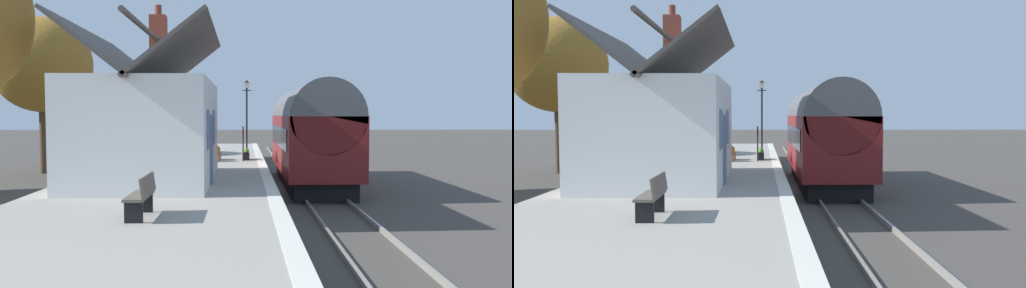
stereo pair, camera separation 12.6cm
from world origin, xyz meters
TOP-DOWN VIEW (x-y plane):
  - ground_plane at (0.00, 0.00)m, footprint 160.00×160.00m
  - platform at (0.00, 4.32)m, footprint 32.00×6.63m
  - platform_edge_coping at (0.00, 1.18)m, footprint 32.00×0.36m
  - rail_near at (0.00, -1.62)m, footprint 52.00×0.08m
  - rail_far at (0.00, -0.18)m, footprint 52.00×0.08m
  - train at (0.99, -0.90)m, footprint 10.15×2.73m
  - station_building at (-4.78, 4.93)m, footprint 7.46×4.19m
  - bench_by_lamp at (-10.76, 4.05)m, footprint 1.40×0.43m
  - bench_platform_end at (6.07, 3.67)m, footprint 1.41×0.46m
  - planter_bench_right at (2.77, 3.18)m, footprint 0.97×0.32m
  - planter_edge_near at (1.91, 3.28)m, footprint 0.53×0.53m
  - planter_corner_building at (11.98, 5.68)m, footprint 1.09×0.32m
  - planter_by_door at (2.84, 1.86)m, footprint 0.95×0.32m
  - planter_under_sign at (6.45, 5.63)m, footprint 0.39×0.39m
  - planter_bench_left at (4.76, 6.63)m, footprint 1.07×0.32m
  - lamp_post_platform at (8.02, 1.78)m, footprint 0.32×0.50m
  - station_sign_board at (2.34, 1.98)m, footprint 0.96×0.06m
  - tree_mid_background at (5.90, 12.31)m, footprint 4.99×5.10m

SIDE VIEW (x-z plane):
  - ground_plane at x=0.00m, z-range 0.00..0.00m
  - rail_near at x=0.00m, z-range 0.00..0.14m
  - rail_far at x=0.00m, z-range 0.00..0.14m
  - platform at x=0.00m, z-range 0.00..0.96m
  - platform_edge_coping at x=0.00m, z-range 0.96..0.97m
  - planter_bench_left at x=4.76m, z-range 0.94..1.49m
  - planter_by_door at x=2.84m, z-range 0.94..1.50m
  - planter_bench_right at x=2.77m, z-range 0.94..1.57m
  - planter_corner_building at x=11.98m, z-range 0.94..1.59m
  - planter_under_sign at x=6.45m, z-range 0.96..1.59m
  - planter_edge_near at x=1.91m, z-range 0.96..1.73m
  - bench_by_lamp at x=-10.76m, z-range 0.99..1.87m
  - bench_platform_end at x=6.07m, z-range 0.99..1.87m
  - station_sign_board at x=2.34m, z-range 1.36..2.93m
  - train at x=0.99m, z-range 0.06..4.38m
  - station_building at x=-4.78m, z-range -0.29..5.61m
  - lamp_post_platform at x=8.02m, z-range 1.72..5.74m
  - tree_mid_background at x=5.90m, z-range 1.57..9.61m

